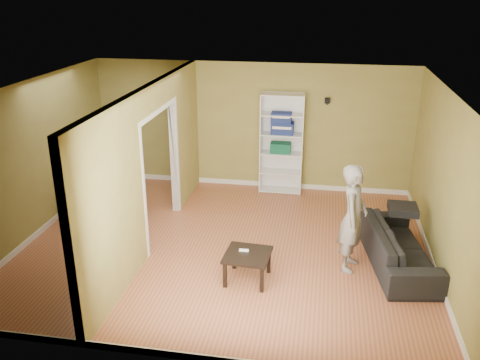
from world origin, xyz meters
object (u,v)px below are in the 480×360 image
chair_left (75,185)px  chair_near (95,198)px  sofa (399,241)px  chair_far (128,179)px  bookshelf (282,143)px  dining_table (108,181)px  coffee_table (248,258)px  person (354,209)px

chair_left → chair_near: 0.92m
sofa → chair_near: 5.12m
chair_near → chair_far: size_ratio=1.17×
chair_near → chair_far: chair_near is taller
bookshelf → dining_table: size_ratio=1.77×
dining_table → chair_near: size_ratio=1.09×
bookshelf → chair_left: 4.11m
sofa → coffee_table: bearing=101.7°
person → coffee_table: (-1.47, -0.61, -0.61)m
coffee_table → chair_near: 3.19m
dining_table → chair_far: 0.67m
dining_table → bookshelf: bearing=29.4°
chair_far → coffee_table: bearing=157.9°
sofa → person: 0.95m
chair_far → dining_table: bearing=98.8°
sofa → person: (-0.73, -0.22, 0.57)m
chair_left → chair_near: bearing=62.9°
dining_table → chair_far: bearing=79.1°
person → coffee_table: 1.70m
bookshelf → chair_near: size_ratio=1.93×
chair_far → bookshelf: bearing=-140.0°
bookshelf → dining_table: bearing=-150.6°
person → chair_near: (-4.38, 0.68, -0.44)m
person → chair_near: bearing=92.0°
person → dining_table: person is taller
sofa → chair_left: 5.88m
person → bookshelf: bearing=35.2°
sofa → dining_table: (-5.09, 1.01, 0.25)m
person → chair_left: (-5.06, 1.29, -0.47)m
chair_far → sofa: bearing=-178.7°
sofa → chair_far: size_ratio=2.30×
coffee_table → chair_left: chair_left is taller
coffee_table → chair_far: size_ratio=0.71×
bookshelf → dining_table: 3.50m
chair_left → chair_far: 1.00m
coffee_table → chair_near: chair_near is taller
person → dining_table: size_ratio=1.67×
chair_left → coffee_table: bearing=76.9°
person → dining_table: (-4.36, 1.23, -0.32)m
coffee_table → chair_left: bearing=152.1°
coffee_table → dining_table: (-2.89, 1.84, 0.28)m
sofa → chair_left: size_ratio=2.09×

